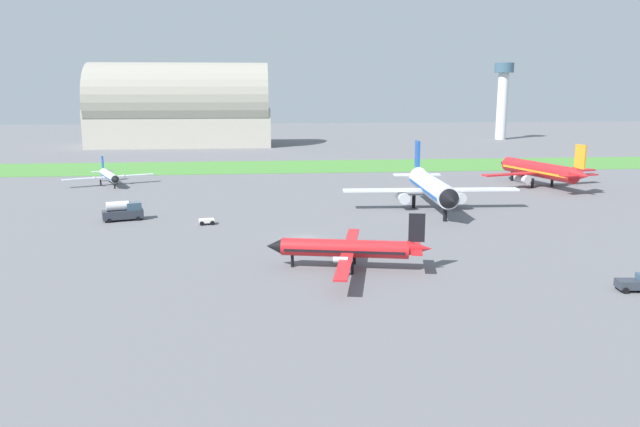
% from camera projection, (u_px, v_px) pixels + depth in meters
% --- Properties ---
extents(ground_plane, '(600.00, 600.00, 0.00)m').
position_uv_depth(ground_plane, '(305.00, 238.00, 90.48)').
color(ground_plane, slate).
extents(grass_taxiway_strip, '(360.00, 28.00, 0.08)m').
position_uv_depth(grass_taxiway_strip, '(283.00, 167.00, 172.64)').
color(grass_taxiway_strip, '#478438').
rests_on(grass_taxiway_strip, ground_plane).
extents(airplane_foreground_turboprop, '(20.19, 23.45, 7.10)m').
position_uv_depth(airplane_foreground_turboprop, '(348.00, 248.00, 74.78)').
color(airplane_foreground_turboprop, red).
rests_on(airplane_foreground_turboprop, ground_plane).
extents(airplane_midfield_jet, '(32.13, 31.52, 11.36)m').
position_uv_depth(airplane_midfield_jet, '(431.00, 187.00, 111.71)').
color(airplane_midfield_jet, silver).
rests_on(airplane_midfield_jet, ground_plane).
extents(airplane_parked_jet_far, '(29.01, 28.68, 10.42)m').
position_uv_depth(airplane_parked_jet_far, '(540.00, 170.00, 136.98)').
color(airplane_parked_jet_far, red).
rests_on(airplane_parked_jet_far, ground_plane).
extents(airplane_taxiing_turboprop, '(18.85, 16.36, 6.01)m').
position_uv_depth(airplane_taxiing_turboprop, '(109.00, 175.00, 139.79)').
color(airplane_taxiing_turboprop, silver).
rests_on(airplane_taxiing_turboprop, ground_plane).
extents(fuel_truck_near_gate, '(6.92, 4.18, 3.29)m').
position_uv_depth(fuel_truck_near_gate, '(123.00, 211.00, 102.51)').
color(fuel_truck_near_gate, '#2D333D').
rests_on(fuel_truck_near_gate, ground_plane).
extents(baggage_cart_midfield, '(2.66, 2.16, 0.90)m').
position_uv_depth(baggage_cart_midfield, '(207.00, 221.00, 99.65)').
color(baggage_cart_midfield, white).
rests_on(baggage_cart_midfield, ground_plane).
extents(pushback_tug_by_runway, '(3.79, 2.42, 1.95)m').
position_uv_depth(pushback_tug_by_runway, '(636.00, 283.00, 66.84)').
color(pushback_tug_by_runway, '#2D333D').
rests_on(pushback_tug_by_runway, ground_plane).
extents(hangar_distant, '(67.08, 28.78, 31.04)m').
position_uv_depth(hangar_distant, '(181.00, 110.00, 232.91)').
color(hangar_distant, '#B2AD9E').
rests_on(hangar_distant, ground_plane).
extents(control_tower, '(8.00, 8.00, 32.02)m').
position_uv_depth(control_tower, '(503.00, 94.00, 260.76)').
color(control_tower, silver).
rests_on(control_tower, ground_plane).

